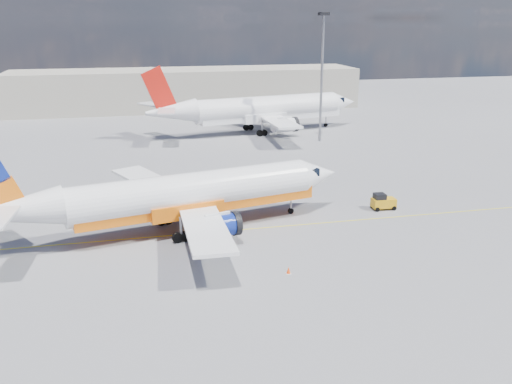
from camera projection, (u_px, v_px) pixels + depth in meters
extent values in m
plane|color=slate|center=(230.00, 244.00, 47.42)|extent=(240.00, 240.00, 0.00)
cube|color=yellow|center=(224.00, 231.00, 50.21)|extent=(70.00, 0.15, 0.01)
cube|color=#A8A190|center=(186.00, 89.00, 117.18)|extent=(70.00, 14.00, 8.00)
cylinder|color=white|center=(193.00, 191.00, 49.58)|extent=(21.85, 8.04, 3.35)
cone|color=white|center=(318.00, 174.00, 54.92)|extent=(4.58, 4.13, 3.35)
cone|color=white|center=(16.00, 211.00, 43.53)|extent=(7.42, 4.62, 3.18)
cube|color=black|center=(306.00, 171.00, 54.19)|extent=(2.13, 2.58, 0.69)
cube|color=orange|center=(198.00, 203.00, 50.12)|extent=(21.72, 7.46, 1.18)
cube|color=white|center=(154.00, 183.00, 55.15)|extent=(8.12, 11.96, 0.79)
cube|color=white|center=(206.00, 229.00, 43.30)|extent=(3.41, 11.87, 0.79)
cylinder|color=navy|center=(182.00, 197.00, 54.13)|extent=(3.87, 2.60, 1.87)
cylinder|color=navy|center=(218.00, 226.00, 46.51)|extent=(3.87, 2.60, 1.87)
cylinder|color=black|center=(198.00, 195.00, 54.79)|extent=(0.94, 2.12, 2.07)
cylinder|color=black|center=(235.00, 223.00, 47.17)|extent=(0.94, 2.12, 2.07)
cylinder|color=gray|center=(291.00, 201.00, 54.37)|extent=(0.21, 0.21, 2.07)
cylinder|color=black|center=(291.00, 211.00, 54.64)|extent=(0.59, 0.35, 0.55)
cylinder|color=black|center=(164.00, 220.00, 51.70)|extent=(0.95, 0.56, 0.89)
cylinder|color=black|center=(181.00, 237.00, 47.64)|extent=(0.95, 0.56, 0.89)
cylinder|color=white|center=(267.00, 108.00, 92.63)|extent=(24.88, 8.68, 3.80)
cone|color=white|center=(343.00, 102.00, 98.45)|extent=(5.15, 4.63, 3.80)
cone|color=white|center=(171.00, 112.00, 86.02)|extent=(8.40, 5.12, 3.61)
cube|color=black|center=(336.00, 99.00, 97.64)|extent=(2.38, 2.90, 0.78)
cube|color=white|center=(271.00, 115.00, 93.23)|extent=(24.75, 8.02, 1.34)
cube|color=white|center=(239.00, 108.00, 99.05)|extent=(9.03, 13.66, 0.90)
cube|color=white|center=(280.00, 122.00, 85.45)|extent=(4.14, 13.57, 0.90)
cylinder|color=white|center=(258.00, 115.00, 97.83)|extent=(4.37, 2.89, 2.13)
cylinder|color=white|center=(285.00, 125.00, 89.08)|extent=(4.37, 2.89, 2.13)
cylinder|color=black|center=(267.00, 115.00, 98.55)|extent=(1.02, 2.41, 2.35)
cylinder|color=black|center=(295.00, 124.00, 89.80)|extent=(1.02, 2.41, 2.35)
cube|color=#B8170E|center=(159.00, 90.00, 84.35)|extent=(5.21, 1.39, 6.98)
cube|color=white|center=(154.00, 105.00, 88.25)|extent=(4.90, 6.08, 0.20)
cube|color=white|center=(167.00, 111.00, 82.03)|extent=(3.07, 5.83, 0.20)
cylinder|color=gray|center=(326.00, 119.00, 97.88)|extent=(0.24, 0.24, 2.35)
cylinder|color=black|center=(326.00, 125.00, 98.19)|extent=(0.67, 0.39, 0.63)
cylinder|color=black|center=(248.00, 127.00, 95.10)|extent=(1.07, 0.62, 1.01)
cylinder|color=black|center=(262.00, 133.00, 90.43)|extent=(1.07, 0.62, 1.01)
cylinder|color=black|center=(372.00, 206.00, 56.34)|extent=(0.44, 0.18, 0.44)
cylinder|color=black|center=(377.00, 210.00, 55.20)|extent=(0.44, 0.18, 0.44)
cylinder|color=black|center=(389.00, 204.00, 56.69)|extent=(0.44, 0.18, 0.44)
cylinder|color=black|center=(394.00, 208.00, 55.54)|extent=(0.44, 0.18, 0.44)
cube|color=orange|center=(383.00, 203.00, 55.81)|extent=(2.30, 1.27, 0.88)
cube|color=black|center=(380.00, 196.00, 55.52)|extent=(1.07, 1.07, 0.53)
cube|color=white|center=(288.00, 273.00, 41.88)|extent=(0.37, 0.37, 0.04)
cone|color=#FF430A|center=(288.00, 270.00, 41.80)|extent=(0.32, 0.32, 0.49)
cylinder|color=gray|center=(322.00, 80.00, 84.37)|extent=(0.40, 0.40, 18.29)
cube|color=black|center=(324.00, 14.00, 81.62)|extent=(1.37, 1.37, 0.46)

